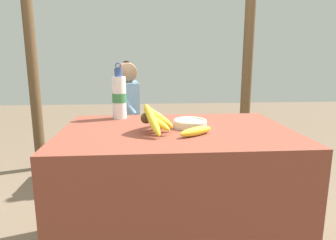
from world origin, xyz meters
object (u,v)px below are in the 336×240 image
(water_bottle, at_px, (119,96))
(support_post_near, at_px, (30,44))
(loose_banana_front, at_px, (196,131))
(seated_vendor, at_px, (123,112))
(wooden_bench, at_px, (144,140))
(support_post_far, at_px, (248,45))
(banana_bunch_green, at_px, (190,126))
(serving_bowl, at_px, (190,123))
(banana_bunch_ripe, at_px, (154,118))

(water_bottle, relative_size, support_post_near, 0.14)
(loose_banana_front, height_order, seated_vendor, seated_vendor)
(wooden_bench, distance_m, support_post_far, 1.47)
(banana_bunch_green, bearing_deg, support_post_far, 23.78)
(serving_bowl, xyz_separation_m, wooden_bench, (-0.27, 1.24, -0.44))
(support_post_far, bearing_deg, seated_vendor, -166.34)
(banana_bunch_green, relative_size, support_post_far, 0.12)
(banana_bunch_ripe, xyz_separation_m, banana_bunch_green, (0.40, 1.33, -0.36))
(banana_bunch_ripe, xyz_separation_m, seated_vendor, (-0.26, 1.29, -0.20))
(banana_bunch_ripe, distance_m, seated_vendor, 1.33)
(wooden_bench, height_order, banana_bunch_green, banana_bunch_green)
(wooden_bench, bearing_deg, serving_bowl, -77.69)
(serving_bowl, bearing_deg, loose_banana_front, -89.22)
(loose_banana_front, height_order, wooden_bench, loose_banana_front)
(serving_bowl, distance_m, seated_vendor, 1.30)
(serving_bowl, relative_size, seated_vendor, 0.16)
(wooden_bench, height_order, seated_vendor, seated_vendor)
(water_bottle, height_order, wooden_bench, water_bottle)
(loose_banana_front, distance_m, wooden_bench, 1.51)
(water_bottle, height_order, banana_bunch_green, water_bottle)
(water_bottle, bearing_deg, support_post_near, 127.91)
(serving_bowl, height_order, seated_vendor, seated_vendor)
(support_post_near, bearing_deg, banana_bunch_ripe, -54.05)
(water_bottle, relative_size, banana_bunch_green, 1.15)
(serving_bowl, relative_size, support_post_near, 0.07)
(water_bottle, relative_size, loose_banana_front, 1.79)
(banana_bunch_ripe, relative_size, banana_bunch_green, 1.10)
(loose_banana_front, xyz_separation_m, support_post_far, (0.83, 1.70, 0.49))
(seated_vendor, relative_size, banana_bunch_green, 3.72)
(banana_bunch_ripe, height_order, water_bottle, water_bottle)
(loose_banana_front, distance_m, seated_vendor, 1.47)
(seated_vendor, distance_m, banana_bunch_green, 0.67)
(seated_vendor, bearing_deg, support_post_far, -173.18)
(banana_bunch_green, bearing_deg, serving_bowl, -98.82)
(banana_bunch_ripe, relative_size, serving_bowl, 1.81)
(support_post_far, bearing_deg, banana_bunch_green, -156.22)
(banana_bunch_green, bearing_deg, banana_bunch_ripe, -106.70)
(water_bottle, xyz_separation_m, support_post_near, (-0.96, 1.23, 0.37))
(water_bottle, height_order, seated_vendor, seated_vendor)
(wooden_bench, relative_size, banana_bunch_green, 5.05)
(serving_bowl, xyz_separation_m, seated_vendor, (-0.46, 1.20, -0.15))
(serving_bowl, distance_m, loose_banana_front, 0.18)
(wooden_bench, bearing_deg, water_bottle, -98.59)
(serving_bowl, distance_m, banana_bunch_green, 1.28)
(serving_bowl, xyz_separation_m, support_post_near, (-1.37, 1.52, 0.49))
(serving_bowl, height_order, support_post_far, support_post_far)
(banana_bunch_green, bearing_deg, water_bottle, -122.53)
(banana_bunch_ripe, distance_m, water_bottle, 0.44)
(banana_bunch_ripe, distance_m, serving_bowl, 0.23)
(loose_banana_front, bearing_deg, banana_bunch_green, 82.40)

